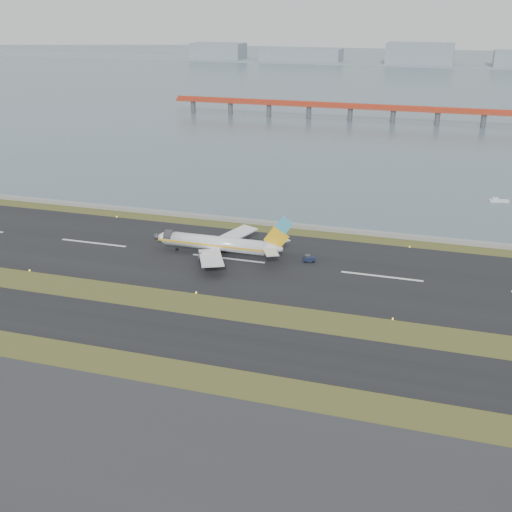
{
  "coord_description": "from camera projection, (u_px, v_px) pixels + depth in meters",
  "views": [
    {
      "loc": [
        52.91,
        -117.38,
        63.07
      ],
      "look_at": [
        10.08,
        22.0,
        5.05
      ],
      "focal_mm": 45.0,
      "sensor_mm": 36.0,
      "label": 1
    }
  ],
  "objects": [
    {
      "name": "airliner",
      "position": [
        220.0,
        244.0,
        169.4
      ],
      "size": [
        38.52,
        32.89,
        12.8
      ],
      "color": "white",
      "rests_on": "ground"
    },
    {
      "name": "bay_water",
      "position": [
        394.0,
        80.0,
        550.56
      ],
      "size": [
        1400.0,
        800.0,
        1.3
      ],
      "primitive_type": "cube",
      "color": "#475865",
      "rests_on": "ground"
    },
    {
      "name": "taxiway_strip",
      "position": [
        160.0,
        332.0,
        131.33
      ],
      "size": [
        1000.0,
        18.0,
        0.1
      ],
      "primitive_type": "cube",
      "color": "black",
      "rests_on": "ground"
    },
    {
      "name": "seawall",
      "position": [
        261.0,
        222.0,
        195.11
      ],
      "size": [
        1000.0,
        2.5,
        1.0
      ],
      "primitive_type": "cube",
      "color": "gray",
      "rests_on": "ground"
    },
    {
      "name": "apron_strip",
      "position": [
        34.0,
        467.0,
        93.14
      ],
      "size": [
        1000.0,
        50.0,
        0.1
      ],
      "primitive_type": "cube",
      "color": "#2D2C2F",
      "rests_on": "ground"
    },
    {
      "name": "far_shoreline",
      "position": [
        423.0,
        59.0,
        686.71
      ],
      "size": [
        1400.0,
        80.0,
        60.5
      ],
      "color": "gray",
      "rests_on": "ground"
    },
    {
      "name": "ground",
      "position": [
        183.0,
        307.0,
        142.01
      ],
      "size": [
        1000.0,
        1000.0,
        0.0
      ],
      "primitive_type": "plane",
      "color": "#364518",
      "rests_on": "ground"
    },
    {
      "name": "runway_strip",
      "position": [
        228.0,
        259.0,
        168.63
      ],
      "size": [
        1000.0,
        45.0,
        0.1
      ],
      "primitive_type": "cube",
      "color": "black",
      "rests_on": "ground"
    },
    {
      "name": "red_pier",
      "position": [
        393.0,
        109.0,
        355.9
      ],
      "size": [
        260.0,
        5.0,
        10.2
      ],
      "color": "#A9351D",
      "rests_on": "ground"
    },
    {
      "name": "workboat_near",
      "position": [
        498.0,
        201.0,
        216.3
      ],
      "size": [
        6.63,
        3.28,
        1.54
      ],
      "rotation": [
        0.0,
        0.0,
        0.21
      ],
      "color": "silver",
      "rests_on": "ground"
    },
    {
      "name": "pushback_tug",
      "position": [
        309.0,
        259.0,
        166.33
      ],
      "size": [
        3.43,
        2.65,
        1.94
      ],
      "rotation": [
        0.0,
        0.0,
        0.35
      ],
      "color": "#131A34",
      "rests_on": "ground"
    }
  ]
}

